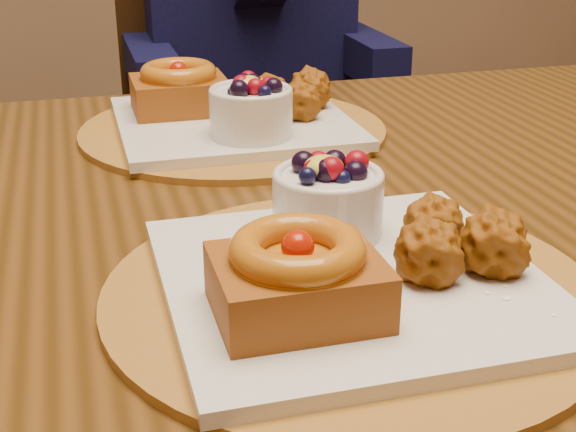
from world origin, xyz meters
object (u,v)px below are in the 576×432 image
object	(u,v)px
place_setting_far	(231,113)
dining_table	(278,264)
place_setting_near	(346,264)
chair_far	(242,175)

from	to	relation	value
place_setting_far	dining_table	bearing A→B (deg)	-89.11
place_setting_near	place_setting_far	distance (m)	0.43
chair_far	place_setting_far	bearing A→B (deg)	-101.43
place_setting_near	chair_far	size ratio (longest dim) A/B	0.42
place_setting_far	chair_far	distance (m)	0.62
place_setting_far	place_setting_near	bearing A→B (deg)	-89.96
dining_table	place_setting_far	distance (m)	0.24
place_setting_far	chair_far	bearing A→B (deg)	76.92
place_setting_near	place_setting_far	bearing A→B (deg)	90.04
place_setting_far	chair_far	world-z (taller)	chair_far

